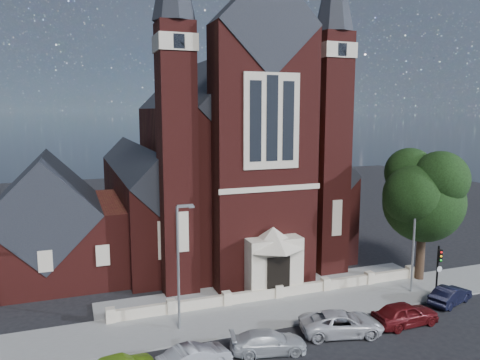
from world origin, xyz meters
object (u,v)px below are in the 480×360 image
(parish_hall, at_px, (48,228))
(street_lamp_left, at_px, (180,260))
(car_silver_b, at_px, (268,342))
(car_navy, at_px, (450,295))
(car_silver_a, at_px, (195,357))
(car_dark_red, at_px, (405,314))
(church, at_px, (213,165))
(car_white_suv, at_px, (342,323))
(street_tree, at_px, (427,197))
(traffic_signal, at_px, (438,265))
(street_lamp_right, at_px, (415,234))

(parish_hall, xyz_separation_m, street_lamp_left, (8.09, -14.00, 0.59))
(car_silver_b, height_order, car_navy, car_navy)
(car_silver_a, xyz_separation_m, car_dark_red, (14.08, 0.35, 0.11))
(church, height_order, car_silver_b, church)
(car_white_suv, distance_m, car_dark_red, 4.52)
(church, bearing_deg, car_dark_red, -75.87)
(street_tree, height_order, car_silver_b, street_tree)
(street_tree, height_order, car_navy, street_tree)
(traffic_signal, height_order, car_silver_a, traffic_signal)
(street_lamp_left, bearing_deg, parish_hall, 120.02)
(traffic_signal, relative_size, car_silver_a, 1.00)
(traffic_signal, xyz_separation_m, car_white_suv, (-9.66, -2.39, -1.86))
(parish_hall, xyz_separation_m, street_lamp_right, (26.09, -14.00, 0.59))
(car_dark_red, bearing_deg, car_silver_a, 89.46)
(traffic_signal, distance_m, car_silver_a, 19.57)
(church, distance_m, car_silver_b, 24.87)
(traffic_signal, distance_m, car_white_suv, 10.12)
(traffic_signal, relative_size, car_navy, 1.01)
(church, xyz_separation_m, car_white_suv, (1.34, -22.91, -7.47))
(traffic_signal, bearing_deg, street_tree, 64.05)
(street_tree, distance_m, street_lamp_left, 20.71)
(car_silver_b, relative_size, car_navy, 1.11)
(street_tree, xyz_separation_m, car_silver_a, (-20.83, -6.36, -6.30))
(car_dark_red, bearing_deg, church, 12.18)
(car_white_suv, height_order, car_dark_red, car_dark_red)
(car_silver_b, bearing_deg, traffic_signal, -67.30)
(car_silver_a, relative_size, car_silver_b, 0.91)
(street_tree, distance_m, car_silver_a, 22.67)
(church, distance_m, street_lamp_left, 20.84)
(church, relative_size, car_silver_b, 7.90)
(parish_hall, distance_m, traffic_signal, 31.20)
(parish_hall, height_order, car_navy, parish_hall)
(church, height_order, car_dark_red, church)
(car_navy, bearing_deg, street_lamp_right, 2.48)
(car_silver_a, distance_m, car_navy, 19.51)
(street_lamp_right, bearing_deg, church, 118.04)
(church, bearing_deg, parish_hall, -162.84)
(street_tree, bearing_deg, parish_hall, 156.74)
(car_silver_b, relative_size, car_white_suv, 0.85)
(car_white_suv, bearing_deg, car_navy, -69.04)
(street_tree, height_order, street_lamp_left, street_tree)
(parish_hall, bearing_deg, car_navy, -31.55)
(parish_hall, relative_size, street_lamp_left, 1.51)
(traffic_signal, bearing_deg, car_navy, -80.91)
(traffic_signal, bearing_deg, church, 118.20)
(parish_hall, bearing_deg, car_white_suv, -46.01)
(church, height_order, street_lamp_right, church)
(car_dark_red, bearing_deg, car_white_suv, 83.67)
(church, xyz_separation_m, traffic_signal, (11.00, -20.52, -5.60))
(parish_hall, xyz_separation_m, car_silver_b, (12.18, -18.44, -3.37))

